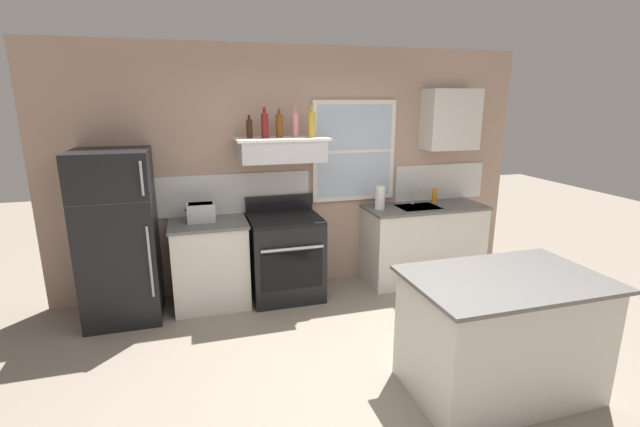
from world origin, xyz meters
name	(u,v)px	position (x,y,z in m)	size (l,w,h in m)	color
ground_plane	(371,393)	(0.00, 0.00, 0.00)	(16.00, 16.00, 0.00)	gray
back_wall	(301,170)	(0.03, 2.23, 1.35)	(5.40, 0.11, 2.70)	tan
refrigerator	(118,237)	(-1.90, 1.84, 0.84)	(0.70, 0.72, 1.68)	black
counter_left_of_stove	(210,263)	(-1.05, 1.90, 0.46)	(0.79, 0.63, 0.91)	silver
toaster	(201,212)	(-1.11, 1.94, 1.01)	(0.30, 0.20, 0.19)	silver
stove_range	(285,256)	(-0.25, 1.86, 0.46)	(0.76, 0.69, 1.09)	black
range_hood_shelf	(281,149)	(-0.25, 1.96, 1.62)	(0.96, 0.52, 0.24)	silver
bottle_brown_stout	(249,128)	(-0.57, 2.00, 1.84)	(0.06, 0.06, 0.23)	#381E0F
bottle_red_label_wine	(265,125)	(-0.42, 1.96, 1.88)	(0.07, 0.07, 0.31)	maroon
bottle_amber_wine	(279,125)	(-0.26, 2.00, 1.87)	(0.07, 0.07, 0.29)	brown
bottle_rose_pink	(296,124)	(-0.08, 1.99, 1.88)	(0.07, 0.07, 0.31)	#C67F84
bottle_champagne_gold_foil	(312,124)	(0.07, 1.92, 1.88)	(0.08, 0.08, 0.32)	#B29333
counter_right_with_sink	(423,242)	(1.45, 1.90, 0.46)	(1.43, 0.63, 0.91)	silver
sink_faucet	(414,190)	(1.35, 2.00, 1.08)	(0.03, 0.17, 0.28)	silver
paper_towel_roll	(380,198)	(0.87, 1.90, 1.04)	(0.11, 0.11, 0.27)	white
dish_soap_bottle	(435,196)	(1.63, 2.00, 1.00)	(0.06, 0.06, 0.18)	orange
kitchen_island	(500,334)	(0.93, -0.20, 0.46)	(1.40, 0.90, 0.91)	silver
upper_cabinet_right	(451,119)	(1.80, 2.04, 1.90)	(0.64, 0.32, 0.70)	silver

